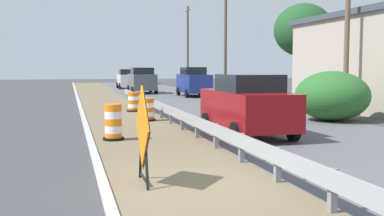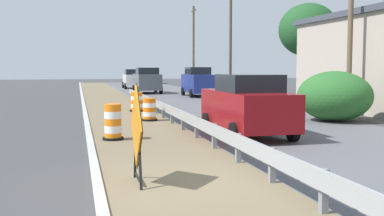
{
  "view_description": "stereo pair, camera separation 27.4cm",
  "coord_description": "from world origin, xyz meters",
  "px_view_note": "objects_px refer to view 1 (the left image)",
  "views": [
    {
      "loc": [
        -1.91,
        -8.74,
        2.28
      ],
      "look_at": [
        2.09,
        6.55,
        0.9
      ],
      "focal_mm": 44.3,
      "sensor_mm": 36.0,
      "label": 1
    },
    {
      "loc": [
        -1.64,
        -8.81,
        2.28
      ],
      "look_at": [
        2.09,
        6.55,
        0.9
      ],
      "focal_mm": 44.3,
      "sensor_mm": 36.0,
      "label": 2
    }
  ],
  "objects_px": {
    "car_mid_far_lane": "(194,82)",
    "car_trailing_far_lane": "(142,80)",
    "car_lead_far_lane": "(247,105)",
    "utility_pole_near": "(347,28)",
    "traffic_barrel_nearest": "(113,124)",
    "traffic_barrel_close": "(148,111)",
    "utility_pole_far": "(188,45)",
    "warning_sign_diamond": "(143,130)",
    "utility_pole_mid": "(225,41)",
    "car_trailing_near_lane": "(142,76)",
    "car_lead_near_lane": "(127,79)",
    "traffic_barrel_mid": "(134,103)"
  },
  "relations": [
    {
      "from": "car_lead_near_lane",
      "to": "utility_pole_far",
      "type": "relative_size",
      "value": 0.47
    },
    {
      "from": "traffic_barrel_nearest",
      "to": "traffic_barrel_close",
      "type": "height_order",
      "value": "traffic_barrel_nearest"
    },
    {
      "from": "warning_sign_diamond",
      "to": "car_mid_far_lane",
      "type": "xyz_separation_m",
      "value": [
        7.96,
        26.2,
        0.06
      ]
    },
    {
      "from": "car_lead_near_lane",
      "to": "car_mid_far_lane",
      "type": "distance_m",
      "value": 14.83
    },
    {
      "from": "car_lead_far_lane",
      "to": "utility_pole_far",
      "type": "height_order",
      "value": "utility_pole_far"
    },
    {
      "from": "car_trailing_near_lane",
      "to": "car_trailing_far_lane",
      "type": "relative_size",
      "value": 1.01
    },
    {
      "from": "car_trailing_near_lane",
      "to": "car_lead_far_lane",
      "type": "xyz_separation_m",
      "value": [
        -3.93,
        -48.8,
        -0.04
      ]
    },
    {
      "from": "car_trailing_far_lane",
      "to": "warning_sign_diamond",
      "type": "bearing_deg",
      "value": 171.54
    },
    {
      "from": "traffic_barrel_nearest",
      "to": "car_lead_far_lane",
      "type": "relative_size",
      "value": 0.25
    },
    {
      "from": "traffic_barrel_close",
      "to": "traffic_barrel_nearest",
      "type": "bearing_deg",
      "value": -110.89
    },
    {
      "from": "traffic_barrel_mid",
      "to": "utility_pole_mid",
      "type": "height_order",
      "value": "utility_pole_mid"
    },
    {
      "from": "traffic_barrel_nearest",
      "to": "traffic_barrel_close",
      "type": "relative_size",
      "value": 1.18
    },
    {
      "from": "warning_sign_diamond",
      "to": "utility_pole_near",
      "type": "relative_size",
      "value": 0.25
    },
    {
      "from": "warning_sign_diamond",
      "to": "car_trailing_near_lane",
      "type": "bearing_deg",
      "value": -98.46
    },
    {
      "from": "traffic_barrel_nearest",
      "to": "car_lead_near_lane",
      "type": "bearing_deg",
      "value": 82.47
    },
    {
      "from": "car_trailing_far_lane",
      "to": "car_mid_far_lane",
      "type": "bearing_deg",
      "value": -148.28
    },
    {
      "from": "utility_pole_near",
      "to": "traffic_barrel_nearest",
      "type": "bearing_deg",
      "value": -157.29
    },
    {
      "from": "car_mid_far_lane",
      "to": "traffic_barrel_nearest",
      "type": "bearing_deg",
      "value": -20.7
    },
    {
      "from": "warning_sign_diamond",
      "to": "car_trailing_far_lane",
      "type": "xyz_separation_m",
      "value": [
        4.74,
        31.43,
        0.04
      ]
    },
    {
      "from": "traffic_barrel_close",
      "to": "traffic_barrel_mid",
      "type": "height_order",
      "value": "traffic_barrel_mid"
    },
    {
      "from": "utility_pole_far",
      "to": "car_mid_far_lane",
      "type": "bearing_deg",
      "value": -102.51
    },
    {
      "from": "utility_pole_far",
      "to": "car_trailing_far_lane",
      "type": "bearing_deg",
      "value": -122.19
    },
    {
      "from": "car_lead_near_lane",
      "to": "utility_pole_near",
      "type": "height_order",
      "value": "utility_pole_near"
    },
    {
      "from": "car_lead_far_lane",
      "to": "utility_pole_far",
      "type": "xyz_separation_m",
      "value": [
        7.17,
        36.58,
        3.61
      ]
    },
    {
      "from": "traffic_barrel_nearest",
      "to": "car_mid_far_lane",
      "type": "bearing_deg",
      "value": 68.64
    },
    {
      "from": "traffic_barrel_mid",
      "to": "car_lead_far_lane",
      "type": "bearing_deg",
      "value": -75.07
    },
    {
      "from": "car_mid_far_lane",
      "to": "utility_pole_mid",
      "type": "bearing_deg",
      "value": 122.22
    },
    {
      "from": "warning_sign_diamond",
      "to": "utility_pole_far",
      "type": "xyz_separation_m",
      "value": [
        11.5,
        42.17,
        3.57
      ]
    },
    {
      "from": "car_mid_far_lane",
      "to": "car_trailing_far_lane",
      "type": "distance_m",
      "value": 6.14
    },
    {
      "from": "car_trailing_near_lane",
      "to": "car_mid_far_lane",
      "type": "bearing_deg",
      "value": 0.09
    },
    {
      "from": "car_lead_near_lane",
      "to": "car_trailing_near_lane",
      "type": "xyz_separation_m",
      "value": [
        3.7,
        13.75,
        0.05
      ]
    },
    {
      "from": "car_lead_far_lane",
      "to": "utility_pole_near",
      "type": "xyz_separation_m",
      "value": [
        6.72,
        4.79,
        3.05
      ]
    },
    {
      "from": "traffic_barrel_close",
      "to": "car_mid_far_lane",
      "type": "bearing_deg",
      "value": 68.49
    },
    {
      "from": "traffic_barrel_close",
      "to": "car_mid_far_lane",
      "type": "height_order",
      "value": "car_mid_far_lane"
    },
    {
      "from": "traffic_barrel_nearest",
      "to": "utility_pole_near",
      "type": "height_order",
      "value": "utility_pole_near"
    },
    {
      "from": "car_lead_near_lane",
      "to": "utility_pole_near",
      "type": "xyz_separation_m",
      "value": [
        6.49,
        -30.26,
        3.06
      ]
    },
    {
      "from": "traffic_barrel_close",
      "to": "car_mid_far_lane",
      "type": "xyz_separation_m",
      "value": [
        6.12,
        15.54,
        0.69
      ]
    },
    {
      "from": "traffic_barrel_close",
      "to": "traffic_barrel_mid",
      "type": "xyz_separation_m",
      "value": [
        -0.01,
        4.32,
        0.01
      ]
    },
    {
      "from": "utility_pole_mid",
      "to": "traffic_barrel_close",
      "type": "bearing_deg",
      "value": -118.09
    },
    {
      "from": "traffic_barrel_nearest",
      "to": "utility_pole_near",
      "type": "bearing_deg",
      "value": 22.71
    },
    {
      "from": "car_mid_far_lane",
      "to": "warning_sign_diamond",
      "type": "bearing_deg",
      "value": -16.24
    },
    {
      "from": "traffic_barrel_nearest",
      "to": "utility_pole_near",
      "type": "distance_m",
      "value": 12.55
    },
    {
      "from": "car_lead_far_lane",
      "to": "utility_pole_near",
      "type": "bearing_deg",
      "value": -55.16
    },
    {
      "from": "car_trailing_near_lane",
      "to": "car_lead_far_lane",
      "type": "relative_size",
      "value": 0.96
    },
    {
      "from": "warning_sign_diamond",
      "to": "car_lead_near_lane",
      "type": "bearing_deg",
      "value": -96.23
    },
    {
      "from": "car_mid_far_lane",
      "to": "utility_pole_near",
      "type": "distance_m",
      "value": 16.39
    },
    {
      "from": "car_mid_far_lane",
      "to": "car_trailing_far_lane",
      "type": "xyz_separation_m",
      "value": [
        -3.22,
        5.23,
        -0.02
      ]
    },
    {
      "from": "car_mid_far_lane",
      "to": "car_lead_far_lane",
      "type": "bearing_deg",
      "value": -9.31
    },
    {
      "from": "utility_pole_near",
      "to": "utility_pole_mid",
      "type": "relative_size",
      "value": 0.92
    },
    {
      "from": "car_mid_far_lane",
      "to": "car_trailing_far_lane",
      "type": "bearing_deg",
      "value": -147.74
    }
  ]
}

